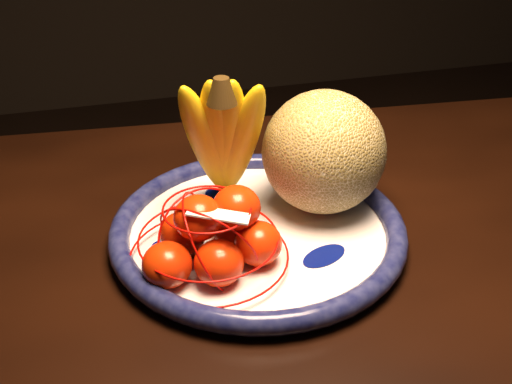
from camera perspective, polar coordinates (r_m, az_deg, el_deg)
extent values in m
cube|color=black|center=(0.90, 12.23, -4.80)|extent=(1.45, 0.95, 0.04)
cylinder|color=black|center=(1.37, -21.22, -10.49)|extent=(0.06, 0.06, 0.65)
cylinder|color=white|center=(0.86, 0.17, -3.89)|extent=(0.36, 0.36, 0.02)
torus|color=#050833|center=(0.85, 0.18, -3.25)|extent=(0.39, 0.39, 0.03)
cylinder|color=white|center=(0.86, 0.17, -4.16)|extent=(0.17, 0.17, 0.01)
ellipsoid|color=#06105E|center=(0.81, 6.07, -5.67)|extent=(0.15, 0.12, 0.00)
ellipsoid|color=#06105E|center=(0.92, -3.29, -0.57)|extent=(0.10, 0.13, 0.00)
ellipsoid|color=#06105E|center=(0.84, -7.41, -4.57)|extent=(0.11, 0.06, 0.00)
sphere|color=olive|center=(0.87, 6.04, 3.56)|extent=(0.17, 0.17, 0.17)
ellipsoid|color=#E9B80B|center=(0.85, -4.40, 4.87)|extent=(0.12, 0.13, 0.21)
ellipsoid|color=#E9B80B|center=(0.85, -3.35, 5.03)|extent=(0.09, 0.13, 0.22)
ellipsoid|color=#E9B80B|center=(0.85, -2.46, 5.05)|extent=(0.05, 0.12, 0.22)
ellipsoid|color=#E9B80B|center=(0.85, -1.40, 4.93)|extent=(0.08, 0.14, 0.21)
cone|color=black|center=(0.81, -3.09, 11.26)|extent=(0.04, 0.04, 0.03)
ellipsoid|color=#FE2802|center=(0.76, -7.91, -6.43)|extent=(0.06, 0.06, 0.05)
ellipsoid|color=#FE2802|center=(0.76, -3.32, -6.31)|extent=(0.06, 0.06, 0.05)
ellipsoid|color=#FE2802|center=(0.79, 0.18, -4.58)|extent=(0.06, 0.06, 0.05)
ellipsoid|color=#FE2802|center=(0.81, -6.52, -3.67)|extent=(0.06, 0.06, 0.05)
ellipsoid|color=#FE2802|center=(0.82, -2.10, -2.86)|extent=(0.06, 0.06, 0.05)
ellipsoid|color=#FE2802|center=(0.76, -5.15, -2.30)|extent=(0.06, 0.06, 0.05)
ellipsoid|color=#FE2802|center=(0.78, -1.75, -1.41)|extent=(0.06, 0.06, 0.05)
torus|color=#C60803|center=(0.79, -4.19, -5.62)|extent=(0.20, 0.20, 0.00)
torus|color=#C60803|center=(0.78, -4.26, -4.09)|extent=(0.18, 0.18, 0.00)
torus|color=#C60803|center=(0.75, -4.39, -1.47)|extent=(0.11, 0.11, 0.00)
torus|color=#C60803|center=(0.78, -4.25, -4.41)|extent=(0.14, 0.10, 0.12)
torus|color=#C60803|center=(0.78, -4.25, -4.41)|extent=(0.08, 0.14, 0.12)
torus|color=#C60803|center=(0.78, -4.25, -4.41)|extent=(0.14, 0.13, 0.12)
cube|color=white|center=(0.73, -3.35, -2.02)|extent=(0.08, 0.05, 0.01)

